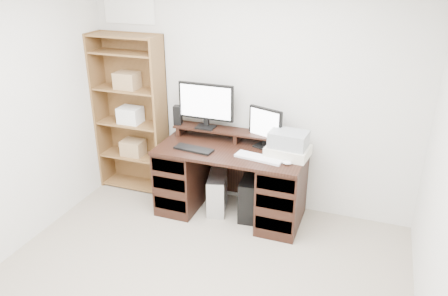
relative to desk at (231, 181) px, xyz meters
The scene contains 14 objects.
room 1.85m from the desk, 87.39° to the right, with size 3.54×4.04×2.54m.
desk is the anchor object (origin of this frame).
riser_shelf 0.50m from the desk, 90.00° to the left, with size 1.40×0.22×0.12m.
monitor_wide 0.85m from the desk, 150.44° to the left, with size 0.60×0.15×0.48m.
monitor_small 0.68m from the desk, 30.63° to the left, with size 0.37×0.20×0.41m.
speaker 0.91m from the desk, 164.99° to the left, with size 0.08×0.08×0.21m, color black.
keyboard_black 0.53m from the desk, 156.20° to the right, with size 0.40×0.13×0.02m, color black.
keyboard_white 0.51m from the desk, 21.34° to the right, with size 0.47×0.14×0.02m, color white.
mouse 0.73m from the desk, 14.44° to the right, with size 0.09×0.06×0.04m, color white.
printer 0.71m from the desk, ahead, with size 0.41×0.31×0.10m, color beige.
basket 0.79m from the desk, ahead, with size 0.36×0.25×0.15m, color gray.
tower_silver 0.24m from the desk, behind, with size 0.18×0.41×0.41m, color silver.
tower_black 0.27m from the desk, 10.07° to the left, with size 0.23×0.46×0.44m.
bookshelf 1.39m from the desk, behind, with size 0.80×0.30×1.80m.
Camera 1 is at (1.24, -2.18, 2.54)m, focal length 35.00 mm.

